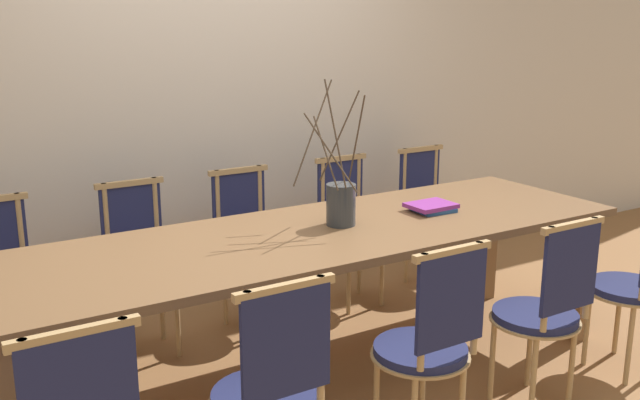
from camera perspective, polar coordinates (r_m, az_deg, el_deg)
ground_plane at (r=3.69m, az=0.00°, el=-14.02°), size 16.00×16.00×0.00m
wall_rear at (r=4.41m, az=-8.99°, el=12.14°), size 12.00×0.06×3.20m
dining_table at (r=3.42m, az=0.00°, el=-3.81°), size 3.15×0.94×0.77m
chair_near_left at (r=2.57m, az=-3.96°, el=-14.76°), size 0.41×0.41×0.92m
chair_near_center at (r=2.93m, az=8.69°, el=-11.12°), size 0.41×0.41×0.92m
chair_near_right at (r=3.37m, az=17.52°, el=-8.19°), size 0.41×0.41×0.92m
chair_near_rightend at (r=3.87m, az=24.11°, el=-5.84°), size 0.41×0.41×0.92m
chair_far_leftend at (r=3.77m, az=-24.23°, el=-6.37°), size 0.41×0.41×0.92m
chair_far_left at (r=3.90m, az=-14.14°, el=-4.86°), size 0.41×0.41×0.92m
chair_far_center at (r=4.12m, az=-5.73°, el=-3.48°), size 0.41×0.41×0.92m
chair_far_right at (r=4.45m, az=2.44°, el=-2.07°), size 0.41×0.41×0.92m
chair_far_rightend at (r=4.82m, az=8.75°, el=-0.94°), size 0.41×0.41×0.92m
vase_centerpiece at (r=3.46m, az=1.66°, el=-0.16°), size 0.36×0.41×0.71m
book_stack at (r=3.77m, az=8.97°, el=-0.57°), size 0.24×0.19×0.04m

